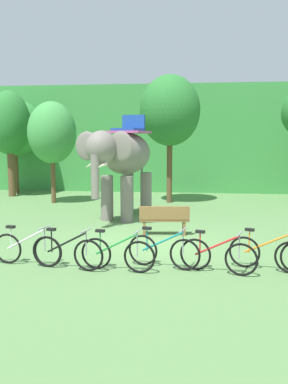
{
  "coord_description": "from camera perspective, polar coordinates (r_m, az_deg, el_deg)",
  "views": [
    {
      "loc": [
        1.26,
        -11.34,
        2.87
      ],
      "look_at": [
        -0.22,
        1.0,
        1.3
      ],
      "focal_mm": 39.16,
      "sensor_mm": 36.0,
      "label": 1
    }
  ],
  "objects": [
    {
      "name": "ground_plane",
      "position": [
        11.77,
        0.51,
        -6.92
      ],
      "size": [
        80.0,
        80.0,
        0.0
      ],
      "primitive_type": "plane",
      "color": "#567F47"
    },
    {
      "name": "foliage_hedge",
      "position": [
        25.55,
        4.07,
        7.24
      ],
      "size": [
        36.0,
        6.0,
        5.79
      ],
      "primitive_type": "cube",
      "color": "#3D8E42",
      "rests_on": "ground"
    },
    {
      "name": "tree_center",
      "position": [
        23.28,
        -17.2,
        8.35
      ],
      "size": [
        3.05,
        3.05,
        4.95
      ],
      "color": "brown",
      "rests_on": "ground"
    },
    {
      "name": "tree_right",
      "position": [
        22.08,
        -17.84,
        8.87
      ],
      "size": [
        2.01,
        2.01,
        5.27
      ],
      "color": "brown",
      "rests_on": "ground"
    },
    {
      "name": "tree_far_right",
      "position": [
        19.23,
        -12.42,
        7.87
      ],
      "size": [
        2.15,
        2.15,
        4.54
      ],
      "color": "brown",
      "rests_on": "ground"
    },
    {
      "name": "tree_left",
      "position": [
        18.99,
        3.55,
        10.97
      ],
      "size": [
        2.69,
        2.69,
        5.72
      ],
      "color": "brown",
      "rests_on": "ground"
    },
    {
      "name": "elephant",
      "position": [
        15.09,
        -2.84,
        4.65
      ],
      "size": [
        2.57,
        4.24,
        3.78
      ],
      "color": "slate",
      "rests_on": "ground"
    },
    {
      "name": "bike_white",
      "position": [
        10.01,
        -15.67,
        -7.45
      ],
      "size": [
        1.7,
        0.52,
        0.92
      ],
      "color": "black",
      "rests_on": "ground"
    },
    {
      "name": "bike_black",
      "position": [
        9.51,
        -10.36,
        -8.06
      ],
      "size": [
        1.69,
        0.53,
        0.92
      ],
      "color": "black",
      "rests_on": "ground"
    },
    {
      "name": "bike_green",
      "position": [
        9.25,
        -3.66,
        -8.4
      ],
      "size": [
        1.7,
        0.52,
        0.92
      ],
      "color": "black",
      "rests_on": "ground"
    },
    {
      "name": "bike_teal",
      "position": [
        9.46,
        2.64,
        -8.03
      ],
      "size": [
        1.66,
        0.63,
        0.92
      ],
      "color": "black",
      "rests_on": "ground"
    },
    {
      "name": "bike_red",
      "position": [
        9.24,
        9.99,
        -8.51
      ],
      "size": [
        1.65,
        0.66,
        0.92
      ],
      "color": "black",
      "rests_on": "ground"
    },
    {
      "name": "bike_orange",
      "position": [
        9.66,
        16.41,
        -8.0
      ],
      "size": [
        1.63,
        0.71,
        0.92
      ],
      "color": "black",
      "rests_on": "ground"
    },
    {
      "name": "wooden_bench",
      "position": [
        12.62,
        2.78,
        -3.73
      ],
      "size": [
        1.53,
        0.56,
        0.89
      ],
      "color": "brown",
      "rests_on": "ground"
    }
  ]
}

